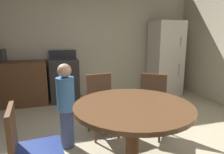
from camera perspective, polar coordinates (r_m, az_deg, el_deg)
The scene contains 9 objects.
wall_back at distance 4.83m, azimuth -9.36°, elevation 10.79°, with size 5.82×0.12×2.70m, color beige.
kitchen_counter at distance 4.63m, azimuth -29.46°, elevation -1.85°, with size 1.86×0.60×0.90m, color brown.
oven_range at distance 4.50m, azimuth -13.48°, elevation -0.78°, with size 0.60×0.60×1.10m.
refrigerator at distance 5.10m, azimuth 15.02°, elevation 5.29°, with size 0.68×0.68×1.76m.
dining_table at distance 2.03m, azimuth 6.01°, elevation -12.05°, with size 1.17×1.17×0.76m.
chair_northeast at distance 2.94m, azimuth 11.21°, elevation -6.62°, with size 0.56×0.56×0.87m.
chair_west at distance 1.88m, azimuth -22.68°, elevation -18.42°, with size 0.44×0.44×0.87m.
chair_north at distance 2.89m, azimuth -3.07°, elevation -6.74°, with size 0.44×0.44×0.87m.
person_child at distance 2.57m, azimuth -13.06°, elevation -7.63°, with size 0.31×0.31×1.09m.
Camera 1 is at (-0.57, -1.92, 1.42)m, focal length 31.87 mm.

